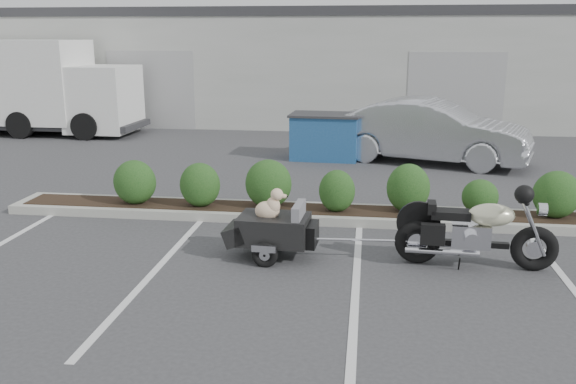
# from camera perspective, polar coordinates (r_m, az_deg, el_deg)

# --- Properties ---
(ground) EXTENTS (90.00, 90.00, 0.00)m
(ground) POSITION_cam_1_polar(r_m,az_deg,el_deg) (8.62, -1.58, -6.50)
(ground) COLOR #38383A
(ground) RESTS_ON ground
(planter_kerb) EXTENTS (12.00, 1.00, 0.15)m
(planter_kerb) POSITION_cam_1_polar(r_m,az_deg,el_deg) (10.58, 5.66, -2.13)
(planter_kerb) COLOR #9E9E93
(planter_kerb) RESTS_ON ground
(building) EXTENTS (26.00, 10.00, 4.00)m
(building) POSITION_cam_1_polar(r_m,az_deg,el_deg) (25.00, 4.66, 11.89)
(building) COLOR #9EA099
(building) RESTS_ON ground
(motorcycle) EXTENTS (2.17, 0.73, 1.25)m
(motorcycle) POSITION_cam_1_polar(r_m,az_deg,el_deg) (8.63, 17.15, -3.63)
(motorcycle) COLOR black
(motorcycle) RESTS_ON ground
(pet_trailer) EXTENTS (1.73, 0.97, 1.03)m
(pet_trailer) POSITION_cam_1_polar(r_m,az_deg,el_deg) (8.64, -1.43, -3.39)
(pet_trailer) COLOR black
(pet_trailer) RESTS_ON ground
(sedan) EXTENTS (5.04, 3.07, 1.57)m
(sedan) POSITION_cam_1_polar(r_m,az_deg,el_deg) (15.54, 13.21, 5.55)
(sedan) COLOR silver
(sedan) RESTS_ON ground
(dumpster) EXTENTS (1.83, 1.31, 1.16)m
(dumpster) POSITION_cam_1_polar(r_m,az_deg,el_deg) (15.68, 3.50, 5.25)
(dumpster) COLOR navy
(dumpster) RESTS_ON ground
(delivery_truck) EXTENTS (6.50, 2.39, 2.95)m
(delivery_truck) POSITION_cam_1_polar(r_m,az_deg,el_deg) (21.26, -22.24, 8.88)
(delivery_truck) COLOR silver
(delivery_truck) RESTS_ON ground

